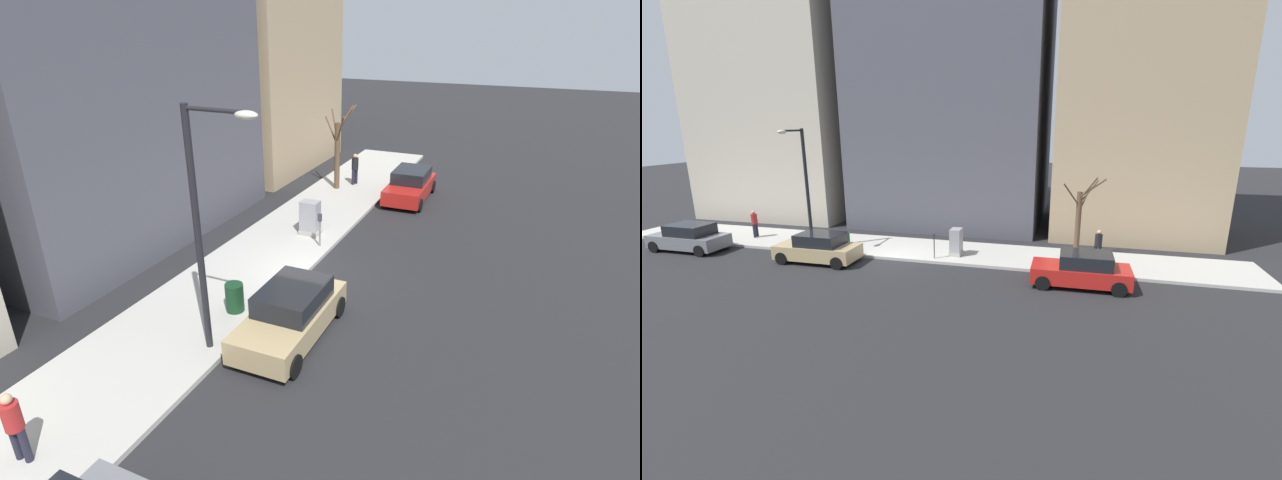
% 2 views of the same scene
% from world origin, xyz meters
% --- Properties ---
extents(ground_plane, '(120.00, 120.00, 0.00)m').
position_xyz_m(ground_plane, '(0.00, 0.00, 0.00)').
color(ground_plane, '#232326').
extents(sidewalk, '(4.00, 36.00, 0.15)m').
position_xyz_m(sidewalk, '(2.00, 0.00, 0.07)').
color(sidewalk, '#B2AFA8').
rests_on(sidewalk, ground).
extents(parked_car_red, '(1.98, 4.23, 1.52)m').
position_xyz_m(parked_car_red, '(-1.25, -9.57, 0.74)').
color(parked_car_red, red).
rests_on(parked_car_red, ground).
extents(parked_car_tan, '(1.95, 4.21, 1.52)m').
position_xyz_m(parked_car_tan, '(-1.18, 3.44, 0.74)').
color(parked_car_tan, tan).
rests_on(parked_car_tan, ground).
extents(parked_car_grey, '(1.94, 4.21, 1.52)m').
position_xyz_m(parked_car_grey, '(-1.20, 11.61, 0.74)').
color(parked_car_grey, slate).
rests_on(parked_car_grey, ground).
extents(parking_meter, '(0.14, 0.10, 1.35)m').
position_xyz_m(parking_meter, '(0.45, -2.25, 0.98)').
color(parking_meter, slate).
rests_on(parking_meter, sidewalk).
extents(utility_box, '(0.83, 0.61, 1.43)m').
position_xyz_m(utility_box, '(1.30, -3.18, 0.85)').
color(utility_box, '#A8A399').
rests_on(utility_box, sidewalk).
extents(streetlamp, '(1.97, 0.32, 6.50)m').
position_xyz_m(streetlamp, '(0.28, 4.98, 4.02)').
color(streetlamp, black).
rests_on(streetlamp, sidewalk).
extents(bare_tree, '(1.60, 2.02, 4.25)m').
position_xyz_m(bare_tree, '(2.60, -9.35, 2.13)').
color(bare_tree, brown).
rests_on(bare_tree, sidewalk).
extents(trash_bin, '(0.56, 0.56, 0.90)m').
position_xyz_m(trash_bin, '(0.90, 3.14, 0.60)').
color(trash_bin, '#14381E').
rests_on(trash_bin, sidewalk).
extents(pedestrian_near_meter, '(0.36, 0.38, 1.66)m').
position_xyz_m(pedestrian_near_meter, '(1.98, -10.36, 1.09)').
color(pedestrian_near_meter, '#1E1E2D').
rests_on(pedestrian_near_meter, sidewalk).
extents(pedestrian_midblock, '(0.40, 0.36, 1.66)m').
position_xyz_m(pedestrian_midblock, '(1.73, 9.71, 1.09)').
color(pedestrian_midblock, '#1E1E2D').
rests_on(pedestrian_midblock, sidewalk).
extents(office_block_center, '(12.44, 12.44, 18.30)m').
position_xyz_m(office_block_center, '(11.72, -0.56, 9.15)').
color(office_block_center, '#4C4C56').
rests_on(office_block_center, ground).
extents(office_tower_right, '(11.15, 11.15, 26.18)m').
position_xyz_m(office_tower_right, '(11.08, 12.64, 13.09)').
color(office_tower_right, '#BCB29E').
rests_on(office_tower_right, ground).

